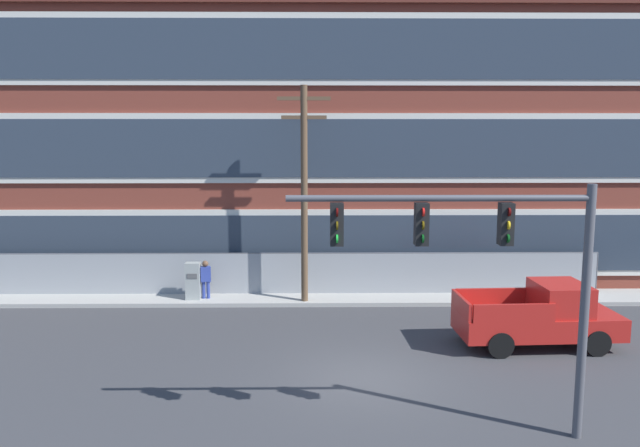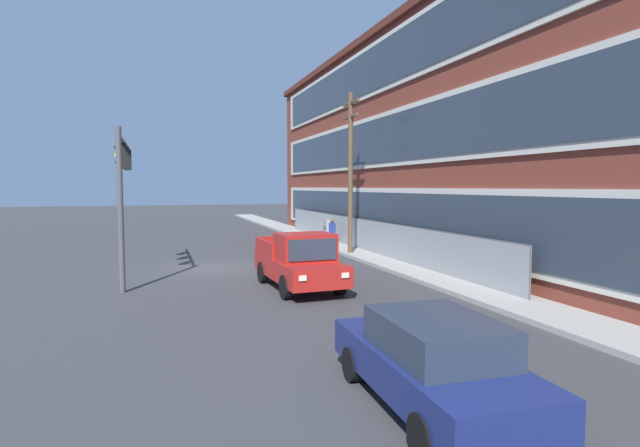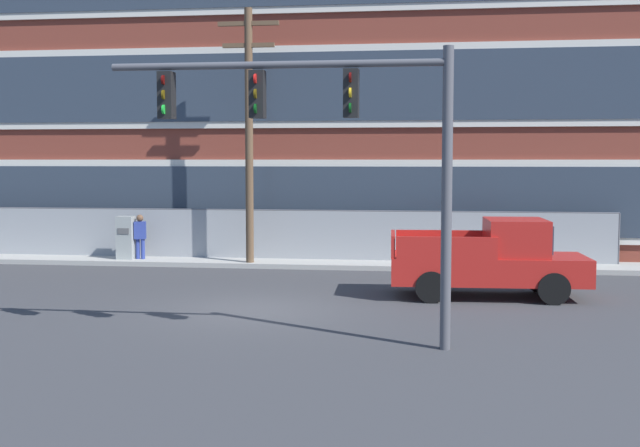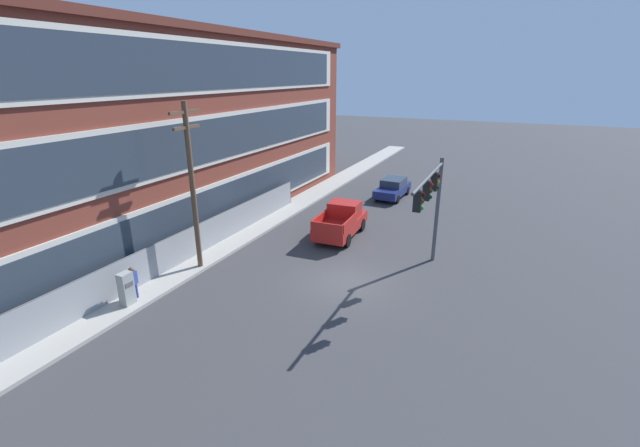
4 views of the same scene
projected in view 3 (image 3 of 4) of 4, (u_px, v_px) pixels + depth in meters
name	position (u px, v px, depth m)	size (l,w,h in m)	color
ground_plane	(254.00, 310.00, 19.09)	(160.00, 160.00, 0.00)	#38383A
sidewalk_building_side	(305.00, 263.00, 27.11)	(80.00, 2.13, 0.16)	#9E9B93
brick_mill_building	(316.00, 99.00, 33.46)	(43.00, 12.15, 12.17)	brown
chain_link_fence	(214.00, 235.00, 27.94)	(27.24, 0.06, 1.86)	gray
traffic_signal_mast	(331.00, 127.00, 15.08)	(6.55, 0.43, 5.66)	#4C4C51
pickup_truck_red	(493.00, 261.00, 20.75)	(5.13, 2.30, 2.04)	#AD1E19
utility_pole_near_corner	(249.00, 127.00, 26.31)	(2.02, 0.26, 8.49)	brown
electrical_cabinet	(126.00, 240.00, 27.49)	(0.57, 0.44, 1.63)	#939993
pedestrian_near_cabinet	(140.00, 235.00, 27.52)	(0.45, 0.33, 1.69)	navy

